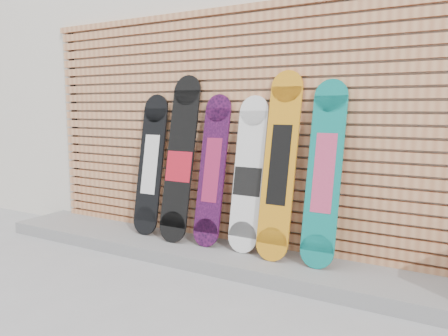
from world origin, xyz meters
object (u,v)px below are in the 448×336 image
Objects in this scene: snowboard_2 at (212,170)px; snowboard_4 at (280,165)px; snowboard_0 at (151,164)px; snowboard_1 at (180,159)px; snowboard_3 at (248,175)px; snowboard_5 at (324,173)px.

snowboard_4 is at bearing -1.95° from snowboard_2.
snowboard_1 is at bearing -5.25° from snowboard_0.
snowboard_4 is at bearing -1.32° from snowboard_0.
snowboard_2 is 1.01× the size of snowboard_3.
snowboard_2 is 0.88× the size of snowboard_4.
snowboard_1 is at bearing -179.82° from snowboard_4.
snowboard_3 is (1.10, -0.00, -0.02)m from snowboard_0.
snowboard_1 is at bearing -179.45° from snowboard_5.
snowboard_5 reaches higher than snowboard_0.
snowboard_4 is at bearing -5.69° from snowboard_3.
snowboard_4 reaches higher than snowboard_1.
snowboard_5 is (1.79, -0.02, 0.05)m from snowboard_0.
snowboard_4 is at bearing -178.47° from snowboard_5.
snowboard_0 is at bearing 174.75° from snowboard_1.
snowboard_4 reaches higher than snowboard_3.
snowboard_1 reaches higher than snowboard_0.
snowboard_1 is 1.40m from snowboard_5.
snowboard_5 is at bearing 0.55° from snowboard_1.
snowboard_5 is (1.06, -0.01, 0.05)m from snowboard_2.
snowboard_2 is (0.73, -0.01, -0.00)m from snowboard_0.
snowboard_3 is at bearing 2.71° from snowboard_1.
snowboard_1 is at bearing -175.64° from snowboard_2.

